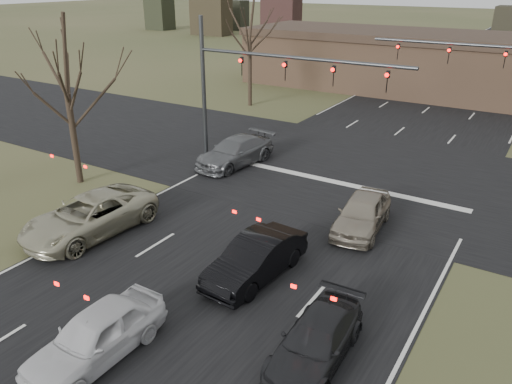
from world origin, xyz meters
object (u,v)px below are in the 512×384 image
Objects in this scene: car_white_sedan at (96,335)px; car_charcoal_sedan at (316,341)px; building at (474,67)px; car_black_hatch at (256,258)px; mast_arm_far at (509,69)px; car_silver_ahead at (362,213)px; car_grey_ahead at (235,152)px; mast_arm_near at (252,75)px; car_silver_suv at (90,216)px.

car_white_sedan is 6.15m from car_charcoal_sedan.
building is 9.24× the size of car_black_hatch.
mast_arm_far is 2.49× the size of car_silver_ahead.
car_charcoal_sedan is 16.11m from car_grey_ahead.
mast_arm_near reaches higher than car_grey_ahead.
car_white_sedan is at bearing -151.09° from car_charcoal_sedan.
car_silver_ahead reaches higher than car_charcoal_sedan.
mast_arm_far reaches higher than car_silver_ahead.
car_charcoal_sedan is at bearing -40.38° from car_grey_ahead.
car_silver_suv is (-8.50, -35.62, -1.85)m from building.
car_charcoal_sedan is at bearing -51.26° from mast_arm_near.
building is 7.25× the size of car_silver_suv.
car_black_hatch is 1.03× the size of car_silver_ahead.
car_white_sedan is (6.00, -5.01, -0.07)m from car_silver_suv.
building is at bearing 92.48° from car_black_hatch.
car_silver_suv is 11.42m from car_silver_ahead.
car_grey_ahead is (-5.54, 15.13, 0.02)m from car_white_sedan.
car_silver_suv is at bearing -103.42° from building.
building is 15.75m from mast_arm_far.
car_charcoal_sedan is (-1.43, -22.45, -4.40)m from mast_arm_far.
car_charcoal_sedan is (2.76, -37.45, -2.05)m from building.
car_grey_ahead is at bearing 110.56° from car_white_sedan.
mast_arm_far is at bearing 48.17° from car_grey_ahead.
car_black_hatch is at bearing 9.74° from car_silver_suv.
building reaches higher than car_black_hatch.
mast_arm_far is 1.90× the size of car_silver_suv.
car_black_hatch is (6.35, -9.79, -4.32)m from mast_arm_near.
car_silver_suv is (-1.27, -10.62, -4.26)m from mast_arm_near.
car_silver_suv is at bearing -85.08° from car_grey_ahead.
car_silver_ahead is (9.50, 6.33, -0.05)m from car_silver_suv.
mast_arm_near is 2.77× the size of car_white_sedan.
mast_arm_near reaches higher than car_silver_ahead.
mast_arm_far reaches higher than car_silver_suv.
car_black_hatch reaches higher than car_white_sedan.
car_black_hatch is at bearing -91.44° from building.
car_white_sedan is 1.03× the size of car_charcoal_sedan.
car_black_hatch is (-5.06, -19.79, -4.26)m from mast_arm_far.
building is at bearing 85.93° from car_silver_ahead.
mast_arm_near reaches higher than building.
building is at bearing 91.92° from car_charcoal_sedan.
car_silver_ahead reaches higher than car_black_hatch.
car_charcoal_sedan is at bearing -5.70° from car_silver_suv.
car_black_hatch is at bearing -104.34° from mast_arm_far.
car_white_sedan is at bearing -62.37° from car_grey_ahead.
car_grey_ahead reaches higher than car_white_sedan.
car_charcoal_sedan is at bearing 31.64° from car_white_sedan.
car_black_hatch is 1.08× the size of car_charcoal_sedan.
building is at bearing 73.87° from mast_arm_near.
car_silver_ahead is at bearing 75.09° from car_black_hatch.
car_grey_ahead is at bearing -107.50° from building.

